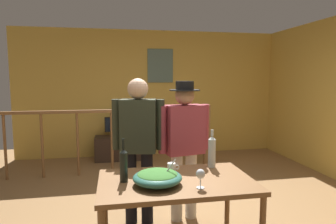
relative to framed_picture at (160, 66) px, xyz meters
name	(u,v)px	position (x,y,z in m)	size (l,w,h in m)	color
ground_plane	(186,222)	(-0.19, -3.02, -1.87)	(8.00, 8.00, 0.00)	olive
back_wall	(151,93)	(-0.19, 0.06, -0.57)	(5.47, 0.10, 2.60)	gold
framed_picture	(160,66)	(0.00, 0.00, 0.00)	(0.53, 0.03, 0.69)	#536C62
stair_railing	(142,131)	(-0.50, -1.15, -1.16)	(3.42, 0.10, 1.15)	brown
tv_console	(118,148)	(-0.90, -0.29, -1.64)	(0.90, 0.40, 0.47)	#38281E
flat_screen_tv	(118,125)	(-0.90, -0.32, -1.17)	(0.50, 0.12, 0.39)	black
serving_table	(176,188)	(-0.45, -3.71, -1.19)	(1.31, 0.80, 0.75)	brown
salad_bowl	(157,177)	(-0.62, -3.79, -1.05)	(0.40, 0.40, 0.21)	#337060
wine_glass	(201,175)	(-0.30, -3.93, -1.01)	(0.07, 0.07, 0.15)	silver
wine_bottle_dark	(124,164)	(-0.89, -3.67, -0.97)	(0.07, 0.07, 0.37)	black
wine_bottle_clear	(212,151)	(-0.03, -3.42, -0.96)	(0.07, 0.07, 0.37)	silver
mug_white	(172,168)	(-0.45, -3.53, -1.07)	(0.11, 0.08, 0.09)	white
person_standing_left	(138,139)	(-0.71, -2.93, -0.92)	(0.56, 0.29, 1.62)	black
person_standing_right	(184,139)	(-0.19, -2.93, -0.93)	(0.60, 0.34, 1.59)	beige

